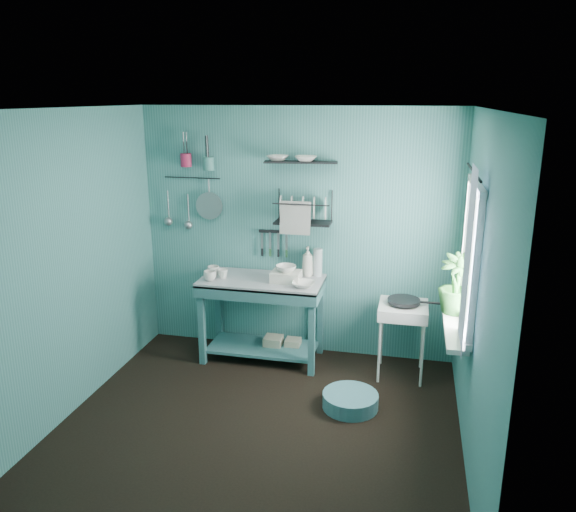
% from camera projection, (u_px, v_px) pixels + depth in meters
% --- Properties ---
extents(floor, '(3.20, 3.20, 0.00)m').
position_uv_depth(floor, '(259.00, 424.00, 4.58)').
color(floor, black).
rests_on(floor, ground).
extents(ceiling, '(3.20, 3.20, 0.00)m').
position_uv_depth(ceiling, '(254.00, 109.00, 3.90)').
color(ceiling, silver).
rests_on(ceiling, ground).
extents(wall_back, '(3.20, 0.00, 3.20)m').
position_uv_depth(wall_back, '(297.00, 234.00, 5.65)').
color(wall_back, teal).
rests_on(wall_back, ground).
extents(wall_front, '(3.20, 0.00, 3.20)m').
position_uv_depth(wall_front, '(176.00, 370.00, 2.83)').
color(wall_front, teal).
rests_on(wall_front, ground).
extents(wall_left, '(0.00, 3.00, 3.00)m').
position_uv_depth(wall_left, '(68.00, 266.00, 4.58)').
color(wall_left, teal).
rests_on(wall_left, ground).
extents(wall_right, '(0.00, 3.00, 3.00)m').
position_uv_depth(wall_right, '(478.00, 295.00, 3.90)').
color(wall_right, teal).
rests_on(wall_right, ground).
extents(work_counter, '(1.30, 0.83, 0.85)m').
position_uv_depth(work_counter, '(262.00, 319.00, 5.64)').
color(work_counter, '#32666A').
rests_on(work_counter, floor).
extents(mug_left, '(0.12, 0.12, 0.10)m').
position_uv_depth(mug_left, '(210.00, 276.00, 5.46)').
color(mug_left, silver).
rests_on(mug_left, work_counter).
extents(mug_mid, '(0.14, 0.14, 0.09)m').
position_uv_depth(mug_mid, '(223.00, 274.00, 5.53)').
color(mug_mid, silver).
rests_on(mug_mid, work_counter).
extents(mug_right, '(0.17, 0.17, 0.10)m').
position_uv_depth(mug_right, '(214.00, 271.00, 5.61)').
color(mug_right, silver).
rests_on(mug_right, work_counter).
extents(wash_tub, '(0.28, 0.22, 0.10)m').
position_uv_depth(wash_tub, '(286.00, 276.00, 5.44)').
color(wash_tub, silver).
rests_on(wash_tub, work_counter).
extents(tub_bowl, '(0.20, 0.19, 0.06)m').
position_uv_depth(tub_bowl, '(286.00, 268.00, 5.41)').
color(tub_bowl, silver).
rests_on(tub_bowl, wash_tub).
extents(soap_bottle, '(0.11, 0.12, 0.30)m').
position_uv_depth(soap_bottle, '(308.00, 261.00, 5.58)').
color(soap_bottle, silver).
rests_on(soap_bottle, work_counter).
extents(water_bottle, '(0.09, 0.09, 0.28)m').
position_uv_depth(water_bottle, '(318.00, 262.00, 5.58)').
color(water_bottle, silver).
rests_on(water_bottle, work_counter).
extents(counter_bowl, '(0.22, 0.22, 0.05)m').
position_uv_depth(counter_bowl, '(304.00, 284.00, 5.28)').
color(counter_bowl, silver).
rests_on(counter_bowl, work_counter).
extents(hotplate_stand, '(0.52, 0.52, 0.72)m').
position_uv_depth(hotplate_stand, '(401.00, 340.00, 5.31)').
color(hotplate_stand, silver).
rests_on(hotplate_stand, floor).
extents(frying_pan, '(0.30, 0.30, 0.03)m').
position_uv_depth(frying_pan, '(404.00, 301.00, 5.20)').
color(frying_pan, black).
rests_on(frying_pan, hotplate_stand).
extents(knife_strip, '(0.32, 0.03, 0.03)m').
position_uv_depth(knife_strip, '(274.00, 232.00, 5.67)').
color(knife_strip, black).
rests_on(knife_strip, wall_back).
extents(dish_rack, '(0.58, 0.33, 0.32)m').
position_uv_depth(dish_rack, '(303.00, 207.00, 5.43)').
color(dish_rack, black).
rests_on(dish_rack, wall_back).
extents(upper_shelf, '(0.72, 0.28, 0.02)m').
position_uv_depth(upper_shelf, '(301.00, 162.00, 5.34)').
color(upper_shelf, black).
rests_on(upper_shelf, wall_back).
extents(shelf_bowl_left, '(0.22, 0.22, 0.05)m').
position_uv_depth(shelf_bowl_left, '(278.00, 157.00, 5.38)').
color(shelf_bowl_left, silver).
rests_on(shelf_bowl_left, upper_shelf).
extents(shelf_bowl_right, '(0.22, 0.22, 0.05)m').
position_uv_depth(shelf_bowl_right, '(306.00, 150.00, 5.30)').
color(shelf_bowl_right, silver).
rests_on(shelf_bowl_right, upper_shelf).
extents(utensil_cup_magenta, '(0.11, 0.11, 0.13)m').
position_uv_depth(utensil_cup_magenta, '(186.00, 160.00, 5.62)').
color(utensil_cup_magenta, '#AF2048').
rests_on(utensil_cup_magenta, wall_back).
extents(utensil_cup_teal, '(0.11, 0.11, 0.13)m').
position_uv_depth(utensil_cup_teal, '(209.00, 164.00, 5.57)').
color(utensil_cup_teal, '#3C7D76').
rests_on(utensil_cup_teal, wall_back).
extents(colander, '(0.28, 0.03, 0.28)m').
position_uv_depth(colander, '(209.00, 206.00, 5.72)').
color(colander, '#929599').
rests_on(colander, wall_back).
extents(ladle_outer, '(0.01, 0.01, 0.30)m').
position_uv_depth(ladle_outer, '(168.00, 205.00, 5.83)').
color(ladle_outer, '#929599').
rests_on(ladle_outer, wall_back).
extents(ladle_inner, '(0.01, 0.01, 0.30)m').
position_uv_depth(ladle_inner, '(188.00, 209.00, 5.79)').
color(ladle_inner, '#929599').
rests_on(ladle_inner, wall_back).
extents(hook_rail, '(0.60, 0.01, 0.01)m').
position_uv_depth(hook_rail, '(192.00, 178.00, 5.70)').
color(hook_rail, black).
rests_on(hook_rail, wall_back).
extents(window_glass, '(0.00, 1.10, 1.10)m').
position_uv_depth(window_glass, '(472.00, 257.00, 4.29)').
color(window_glass, white).
rests_on(window_glass, wall_right).
extents(windowsill, '(0.16, 0.95, 0.04)m').
position_uv_depth(windowsill, '(454.00, 327.00, 4.47)').
color(windowsill, silver).
rests_on(windowsill, wall_right).
extents(curtain, '(0.00, 1.35, 1.35)m').
position_uv_depth(curtain, '(467.00, 261.00, 4.01)').
color(curtain, white).
rests_on(curtain, wall_right).
extents(curtain_rod, '(0.02, 1.05, 0.02)m').
position_uv_depth(curtain_rod, '(474.00, 172.00, 4.12)').
color(curtain_rod, black).
rests_on(curtain_rod, wall_right).
extents(potted_plant, '(0.29, 0.29, 0.51)m').
position_uv_depth(potted_plant, '(456.00, 284.00, 4.65)').
color(potted_plant, '#2C6E2C').
rests_on(potted_plant, windowsill).
extents(storage_tin_large, '(0.18, 0.18, 0.22)m').
position_uv_depth(storage_tin_large, '(273.00, 347.00, 5.75)').
color(storage_tin_large, tan).
rests_on(storage_tin_large, floor).
extents(storage_tin_small, '(0.15, 0.15, 0.20)m').
position_uv_depth(storage_tin_small, '(293.00, 348.00, 5.74)').
color(storage_tin_small, tan).
rests_on(storage_tin_small, floor).
extents(floor_basin, '(0.48, 0.48, 0.13)m').
position_uv_depth(floor_basin, '(350.00, 401.00, 4.82)').
color(floor_basin, teal).
rests_on(floor_basin, floor).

